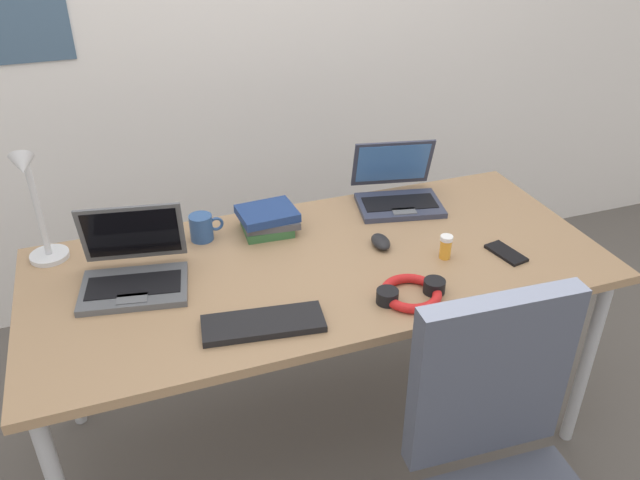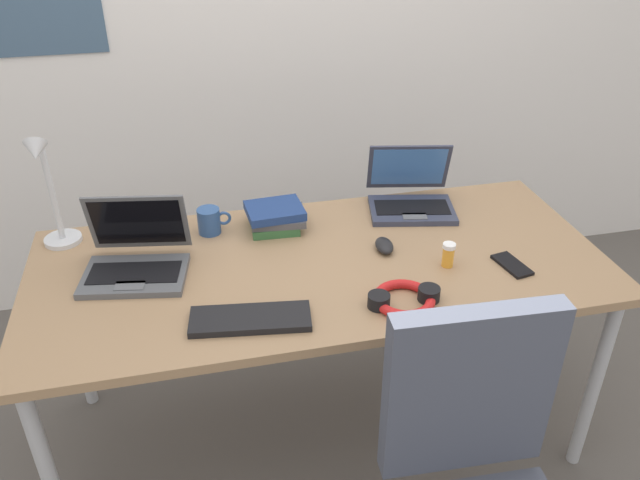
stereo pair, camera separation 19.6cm
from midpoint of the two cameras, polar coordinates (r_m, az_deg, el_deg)
name	(u,v)px [view 1 (the left image)]	position (r m, az deg, el deg)	size (l,w,h in m)	color
ground_plane	(320,428)	(2.49, -2.36, -16.50)	(12.00, 12.00, 0.00)	#56514C
wall_back	(229,9)	(2.81, -10.20, 19.61)	(6.00, 0.13, 2.60)	silver
desk	(320,277)	(2.04, -2.76, -3.38)	(1.80, 0.80, 0.74)	#9E7A56
desk_lamp	(36,208)	(2.12, -26.50, 2.53)	(0.12, 0.18, 0.40)	silver
laptop_front_right	(134,270)	(1.99, -19.04, -2.68)	(0.35, 0.32, 0.22)	#515459
laptop_front_left	(397,192)	(2.34, 4.53, 4.24)	(0.35, 0.33, 0.21)	#33384C
external_keyboard	(263,324)	(1.75, -8.32, -7.50)	(0.33, 0.12, 0.02)	black
computer_mouse	(381,242)	(2.08, 2.76, -0.24)	(0.06, 0.10, 0.03)	black
cell_phone	(506,253)	(2.10, 13.73, -1.22)	(0.06, 0.14, 0.01)	black
headphones	(411,293)	(1.85, 5.12, -4.79)	(0.21, 0.18, 0.04)	red
pill_bottle	(446,247)	(2.02, 8.45, -0.67)	(0.04, 0.04, 0.08)	gold
book_stack	(268,219)	(2.17, -7.25, 1.76)	(0.21, 0.17, 0.08)	#336638
coffee_mug	(202,227)	(2.16, -13.07, 1.03)	(0.11, 0.08, 0.09)	#2D518C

